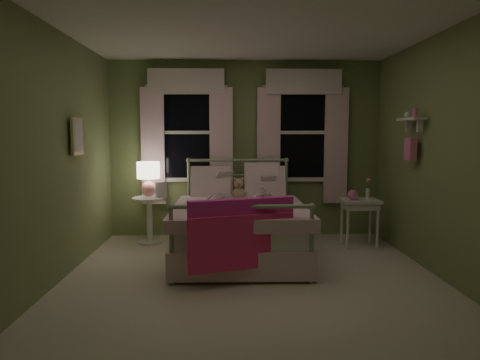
{
  "coord_description": "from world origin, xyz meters",
  "views": [
    {
      "loc": [
        -0.25,
        -4.28,
        1.52
      ],
      "look_at": [
        -0.11,
        0.6,
        1.0
      ],
      "focal_mm": 32.0,
      "sensor_mm": 36.0,
      "label": 1
    }
  ],
  "objects_px": {
    "bed": "(240,227)",
    "table_lamp": "(149,176)",
    "child_left": "(217,177)",
    "child_right": "(259,179)",
    "nightstand_left": "(149,214)",
    "nightstand_right": "(360,207)",
    "teddy_bear": "(239,191)"
  },
  "relations": [
    {
      "from": "bed",
      "to": "table_lamp",
      "type": "height_order",
      "value": "bed"
    },
    {
      "from": "bed",
      "to": "child_left",
      "type": "distance_m",
      "value": 0.78
    },
    {
      "from": "child_right",
      "to": "child_left",
      "type": "bearing_deg",
      "value": -14.03
    },
    {
      "from": "child_right",
      "to": "table_lamp",
      "type": "relative_size",
      "value": 1.49
    },
    {
      "from": "nightstand_left",
      "to": "table_lamp",
      "type": "height_order",
      "value": "table_lamp"
    },
    {
      "from": "bed",
      "to": "table_lamp",
      "type": "relative_size",
      "value": 4.24
    },
    {
      "from": "table_lamp",
      "to": "nightstand_right",
      "type": "relative_size",
      "value": 0.75
    },
    {
      "from": "bed",
      "to": "child_right",
      "type": "xyz_separation_m",
      "value": [
        0.27,
        0.43,
        0.55
      ]
    },
    {
      "from": "bed",
      "to": "teddy_bear",
      "type": "relative_size",
      "value": 6.67
    },
    {
      "from": "child_right",
      "to": "nightstand_right",
      "type": "xyz_separation_m",
      "value": [
        1.36,
        0.01,
        -0.38
      ]
    },
    {
      "from": "nightstand_left",
      "to": "table_lamp",
      "type": "relative_size",
      "value": 1.36
    },
    {
      "from": "child_right",
      "to": "nightstand_right",
      "type": "height_order",
      "value": "child_right"
    },
    {
      "from": "child_left",
      "to": "teddy_bear",
      "type": "xyz_separation_m",
      "value": [
        0.28,
        -0.16,
        -0.17
      ]
    },
    {
      "from": "table_lamp",
      "to": "bed",
      "type": "bearing_deg",
      "value": -29.22
    },
    {
      "from": "nightstand_left",
      "to": "nightstand_right",
      "type": "height_order",
      "value": "same"
    },
    {
      "from": "bed",
      "to": "nightstand_left",
      "type": "xyz_separation_m",
      "value": [
        -1.24,
        0.7,
        0.04
      ]
    },
    {
      "from": "teddy_bear",
      "to": "nightstand_right",
      "type": "distance_m",
      "value": 1.67
    },
    {
      "from": "child_left",
      "to": "teddy_bear",
      "type": "bearing_deg",
      "value": 158.83
    },
    {
      "from": "nightstand_left",
      "to": "child_right",
      "type": "bearing_deg",
      "value": -9.83
    },
    {
      "from": "child_left",
      "to": "nightstand_left",
      "type": "distance_m",
      "value": 1.13
    },
    {
      "from": "nightstand_left",
      "to": "nightstand_right",
      "type": "relative_size",
      "value": 1.02
    },
    {
      "from": "nightstand_left",
      "to": "teddy_bear",
      "type": "bearing_deg",
      "value": -18.8
    },
    {
      "from": "teddy_bear",
      "to": "child_left",
      "type": "bearing_deg",
      "value": 150.5
    },
    {
      "from": "teddy_bear",
      "to": "table_lamp",
      "type": "relative_size",
      "value": 0.64
    },
    {
      "from": "teddy_bear",
      "to": "nightstand_right",
      "type": "bearing_deg",
      "value": 5.7
    },
    {
      "from": "child_left",
      "to": "child_right",
      "type": "height_order",
      "value": "child_left"
    },
    {
      "from": "nightstand_left",
      "to": "nightstand_right",
      "type": "bearing_deg",
      "value": -5.11
    },
    {
      "from": "child_left",
      "to": "table_lamp",
      "type": "relative_size",
      "value": 1.63
    },
    {
      "from": "table_lamp",
      "to": "nightstand_right",
      "type": "distance_m",
      "value": 2.92
    },
    {
      "from": "nightstand_left",
      "to": "child_left",
      "type": "bearing_deg",
      "value": -15.35
    },
    {
      "from": "child_right",
      "to": "nightstand_left",
      "type": "bearing_deg",
      "value": -23.86
    },
    {
      "from": "child_left",
      "to": "teddy_bear",
      "type": "distance_m",
      "value": 0.36
    }
  ]
}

